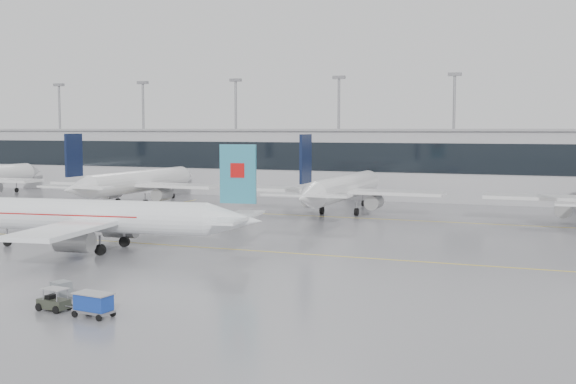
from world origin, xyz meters
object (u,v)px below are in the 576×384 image
at_px(air_canada_jet, 101,217).
at_px(gse_unit, 61,290).
at_px(baggage_tug, 54,303).
at_px(baggage_cart, 93,303).

distance_m(air_canada_jet, gse_unit, 21.19).
bearing_deg(air_canada_jet, baggage_tug, 110.80).
relative_size(baggage_tug, baggage_cart, 1.18).
height_order(baggage_tug, baggage_cart, baggage_cart).
height_order(air_canada_jet, gse_unit, air_canada_jet).
xyz_separation_m(baggage_cart, gse_unit, (-5.45, 3.58, -0.33)).
height_order(air_canada_jet, baggage_cart, air_canada_jet).
bearing_deg(gse_unit, air_canada_jet, 137.16).
bearing_deg(air_canada_jet, gse_unit, 110.33).
bearing_deg(baggage_tug, baggage_cart, 0.00).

